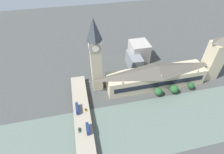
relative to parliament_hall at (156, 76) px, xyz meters
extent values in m
plane|color=#424442|center=(-14.15, 8.00, -13.09)|extent=(600.00, 600.00, 0.00)
cube|color=slate|center=(-49.71, 8.00, -12.94)|extent=(59.11, 360.00, 0.30)
cube|color=#C1B28E|center=(0.05, 0.00, -3.53)|extent=(22.40, 109.94, 19.12)
cube|color=black|center=(-11.30, 0.00, -2.58)|extent=(0.40, 101.14, 5.73)
pyramid|color=#514C42|center=(0.05, 0.00, 9.66)|extent=(21.95, 107.74, 7.28)
cone|color=tan|center=(-10.15, -41.78, 8.53)|extent=(2.20, 2.20, 5.00)
cone|color=tan|center=(-10.15, 0.00, 8.53)|extent=(2.20, 2.20, 5.00)
cone|color=tan|center=(-10.15, 41.78, 8.53)|extent=(2.20, 2.20, 5.00)
cube|color=#C1B28E|center=(10.19, 64.27, 16.24)|extent=(10.59, 10.59, 58.65)
cube|color=tan|center=(10.19, 64.27, 40.79)|extent=(11.23, 11.23, 9.53)
cylinder|color=black|center=(4.72, 64.27, 40.79)|extent=(0.50, 7.88, 7.88)
cylinder|color=silver|center=(4.61, 64.27, 40.79)|extent=(0.62, 7.30, 7.30)
cylinder|color=black|center=(15.67, 64.27, 40.79)|extent=(0.50, 7.88, 7.88)
cylinder|color=silver|center=(15.78, 64.27, 40.79)|extent=(0.62, 7.30, 7.30)
cylinder|color=black|center=(10.19, 58.79, 40.79)|extent=(7.88, 0.50, 7.88)
cylinder|color=silver|center=(10.19, 58.68, 40.79)|extent=(7.30, 0.62, 7.30)
cylinder|color=black|center=(10.19, 69.74, 40.79)|extent=(7.88, 0.50, 7.88)
cylinder|color=silver|center=(10.19, 69.85, 40.79)|extent=(7.30, 0.62, 7.30)
pyramid|color=#383D42|center=(10.19, 64.27, 56.55)|extent=(10.81, 10.81, 21.99)
cube|color=#C1B28E|center=(0.05, -66.99, 9.64)|extent=(16.04, 16.04, 45.45)
pyramid|color=#514C42|center=(0.05, -66.99, 35.97)|extent=(16.04, 16.04, 7.22)
cube|color=gray|center=(-49.71, 85.22, -10.48)|extent=(3.00, 13.02, 5.21)
cube|color=gray|center=(2.87, 85.22, -10.48)|extent=(3.00, 13.02, 5.21)
cube|color=gray|center=(-49.71, 85.22, -7.28)|extent=(150.23, 15.32, 1.20)
cube|color=navy|center=(-46.78, 81.73, -5.30)|extent=(10.30, 2.59, 1.94)
cube|color=black|center=(-46.78, 81.73, -4.92)|extent=(9.27, 2.65, 0.85)
cube|color=navy|center=(-46.78, 81.73, -3.20)|extent=(10.10, 2.59, 2.27)
cube|color=black|center=(-46.78, 81.73, -3.08)|extent=(9.27, 2.65, 1.09)
cube|color=navy|center=(-46.78, 81.73, -1.98)|extent=(9.99, 2.46, 0.16)
cylinder|color=black|center=(-42.44, 80.55, -6.17)|extent=(1.01, 0.28, 1.01)
cylinder|color=black|center=(-42.44, 82.92, -6.17)|extent=(1.01, 0.28, 1.01)
cylinder|color=black|center=(-51.02, 80.55, -6.17)|extent=(1.01, 0.28, 1.01)
cylinder|color=black|center=(-51.02, 82.92, -6.17)|extent=(1.01, 0.28, 1.01)
cube|color=navy|center=(-23.29, 88.78, -5.19)|extent=(11.70, 2.53, 2.06)
cube|color=black|center=(-23.29, 88.78, -4.78)|extent=(10.53, 2.59, 0.91)
cube|color=navy|center=(-23.29, 88.78, -2.95)|extent=(11.47, 2.53, 2.42)
cube|color=black|center=(-23.29, 88.78, -2.83)|extent=(10.53, 2.59, 1.16)
cube|color=navy|center=(-23.29, 88.78, -1.66)|extent=(11.35, 2.41, 0.16)
cylinder|color=black|center=(-18.34, 87.62, -6.11)|extent=(1.13, 0.28, 1.13)
cylinder|color=black|center=(-18.34, 89.93, -6.11)|extent=(1.13, 0.28, 1.13)
cylinder|color=black|center=(-28.12, 87.62, -6.11)|extent=(1.13, 0.28, 1.13)
cylinder|color=black|center=(-28.12, 89.93, -6.11)|extent=(1.13, 0.28, 1.13)
cube|color=#2D5638|center=(-45.25, 88.84, -6.13)|extent=(4.69, 1.79, 0.66)
cube|color=black|center=(-45.39, 88.84, -5.53)|extent=(2.44, 1.61, 0.53)
cylinder|color=black|center=(-43.34, 88.03, -6.37)|extent=(0.61, 0.22, 0.61)
cylinder|color=black|center=(-43.34, 89.65, -6.37)|extent=(0.61, 0.22, 0.61)
cylinder|color=black|center=(-47.16, 88.03, -6.37)|extent=(0.61, 0.22, 0.61)
cylinder|color=black|center=(-47.16, 89.65, -6.37)|extent=(0.61, 0.22, 0.61)
cube|color=gold|center=(-25.03, 81.30, -6.16)|extent=(3.82, 1.72, 0.57)
cube|color=black|center=(-25.14, 81.30, -5.63)|extent=(1.99, 1.54, 0.49)
cylinder|color=black|center=(-23.57, 80.53, -6.36)|extent=(0.64, 0.22, 0.64)
cylinder|color=black|center=(-23.57, 82.07, -6.36)|extent=(0.64, 0.22, 0.64)
cylinder|color=black|center=(-26.49, 80.53, -6.36)|extent=(0.64, 0.22, 0.64)
cylinder|color=black|center=(-26.49, 82.07, -6.36)|extent=(0.64, 0.22, 0.64)
cube|color=#A39E93|center=(50.96, 2.21, -0.28)|extent=(25.54, 23.01, 25.63)
cube|color=slate|center=(37.01, 12.90, -4.14)|extent=(29.19, 14.50, 17.89)
cylinder|color=brown|center=(-16.57, -34.35, -11.38)|extent=(0.70, 0.70, 3.43)
sphere|color=#1E4C23|center=(-16.57, -34.35, -6.68)|extent=(7.02, 7.02, 7.02)
cylinder|color=brown|center=(-17.74, -13.56, -11.65)|extent=(0.70, 0.70, 2.89)
sphere|color=#235628|center=(-17.74, -13.56, -6.41)|extent=(8.94, 8.94, 8.94)
cylinder|color=brown|center=(-17.17, 4.39, -11.69)|extent=(0.70, 0.70, 2.81)
sphere|color=#235628|center=(-17.17, 4.39, -6.60)|extent=(8.66, 8.66, 8.66)
camera|label=1|loc=(-131.57, 80.04, 124.96)|focal=28.00mm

